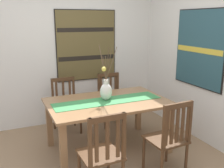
% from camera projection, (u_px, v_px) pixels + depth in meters
% --- Properties ---
extents(wall_back, '(6.40, 0.12, 2.70)m').
position_uv_depth(wall_back, '(58.00, 48.00, 4.44)').
color(wall_back, silver).
rests_on(wall_back, ground_plane).
extents(wall_side, '(0.12, 6.40, 2.70)m').
position_uv_depth(wall_side, '(222.00, 55.00, 3.52)').
color(wall_side, silver).
rests_on(wall_side, ground_plane).
extents(dining_table, '(1.65, 1.04, 0.73)m').
position_uv_depth(dining_table, '(108.00, 108.00, 3.58)').
color(dining_table, '#8E6642').
rests_on(dining_table, ground_plane).
extents(table_runner, '(1.52, 0.36, 0.01)m').
position_uv_depth(table_runner, '(108.00, 101.00, 3.55)').
color(table_runner, '#388447').
rests_on(table_runner, dining_table).
extents(centerpiece_vase, '(0.20, 0.26, 0.77)m').
position_uv_depth(centerpiece_vase, '(106.00, 90.00, 3.55)').
color(centerpiece_vase, silver).
rests_on(centerpiece_vase, dining_table).
extents(chair_0, '(0.42, 0.42, 0.88)m').
position_uv_depth(chair_0, '(66.00, 104.00, 4.25)').
color(chair_0, '#4C301C').
rests_on(chair_0, ground_plane).
extents(chair_1, '(0.45, 0.45, 0.89)m').
position_uv_depth(chair_1, '(111.00, 98.00, 4.55)').
color(chair_1, '#4C301C').
rests_on(chair_1, ground_plane).
extents(chair_2, '(0.43, 0.43, 0.94)m').
position_uv_depth(chair_2, '(102.00, 153.00, 2.65)').
color(chair_2, '#4C301C').
rests_on(chair_2, ground_plane).
extents(chair_3, '(0.44, 0.44, 0.95)m').
position_uv_depth(chair_3, '(169.00, 137.00, 2.99)').
color(chair_3, '#4C301C').
rests_on(chair_3, ground_plane).
extents(painting_on_back_wall, '(1.10, 0.05, 1.24)m').
position_uv_depth(painting_on_back_wall, '(86.00, 46.00, 4.57)').
color(painting_on_back_wall, black).
extents(painting_on_side_wall, '(0.05, 1.00, 1.16)m').
position_uv_depth(painting_on_side_wall, '(200.00, 49.00, 3.82)').
color(painting_on_side_wall, black).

